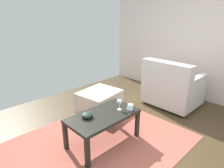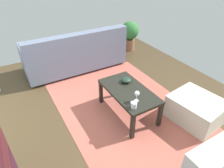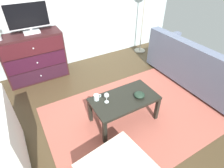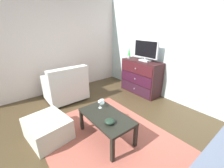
{
  "view_description": "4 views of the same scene",
  "coord_description": "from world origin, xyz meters",
  "px_view_note": "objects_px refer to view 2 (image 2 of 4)",
  "views": [
    {
      "loc": [
        1.57,
        1.57,
        1.7
      ],
      "look_at": [
        -0.16,
        -0.21,
        0.81
      ],
      "focal_mm": 31.55,
      "sensor_mm": 36.0,
      "label": 1
    },
    {
      "loc": [
        -1.88,
        1.22,
        2.11
      ],
      "look_at": [
        -0.02,
        0.13,
        0.68
      ],
      "focal_mm": 31.99,
      "sensor_mm": 36.0,
      "label": 2
    },
    {
      "loc": [
        -1.09,
        -1.78,
        2.14
      ],
      "look_at": [
        -0.15,
        -0.16,
        0.75
      ],
      "focal_mm": 28.95,
      "sensor_mm": 36.0,
      "label": 3
    },
    {
      "loc": [
        1.67,
        -1.37,
        1.8
      ],
      "look_at": [
        -0.11,
        0.06,
        0.88
      ],
      "focal_mm": 23.33,
      "sensor_mm": 36.0,
      "label": 4
    }
  ],
  "objects_px": {
    "wine_glass": "(137,94)",
    "ottoman": "(196,109)",
    "coffee_table": "(129,93)",
    "mug": "(134,105)",
    "potted_plant": "(130,33)",
    "couch_large": "(75,54)",
    "bowl_decorative": "(126,80)"
  },
  "relations": [
    {
      "from": "wine_glass",
      "to": "ottoman",
      "type": "bearing_deg",
      "value": -112.58
    },
    {
      "from": "wine_glass",
      "to": "ottoman",
      "type": "distance_m",
      "value": 0.98
    },
    {
      "from": "coffee_table",
      "to": "wine_glass",
      "type": "bearing_deg",
      "value": 168.19
    },
    {
      "from": "coffee_table",
      "to": "mug",
      "type": "bearing_deg",
      "value": 154.73
    },
    {
      "from": "ottoman",
      "to": "potted_plant",
      "type": "distance_m",
      "value": 2.71
    },
    {
      "from": "couch_large",
      "to": "potted_plant",
      "type": "xyz_separation_m",
      "value": [
        0.26,
        -1.54,
        0.1
      ]
    },
    {
      "from": "mug",
      "to": "bowl_decorative",
      "type": "relative_size",
      "value": 0.74
    },
    {
      "from": "wine_glass",
      "to": "bowl_decorative",
      "type": "height_order",
      "value": "wine_glass"
    },
    {
      "from": "wine_glass",
      "to": "potted_plant",
      "type": "xyz_separation_m",
      "value": [
        2.28,
        -1.45,
        -0.12
      ]
    },
    {
      "from": "wine_glass",
      "to": "mug",
      "type": "xyz_separation_m",
      "value": [
        -0.1,
        0.11,
        -0.07
      ]
    },
    {
      "from": "coffee_table",
      "to": "bowl_decorative",
      "type": "bearing_deg",
      "value": -22.37
    },
    {
      "from": "ottoman",
      "to": "coffee_table",
      "type": "bearing_deg",
      "value": 52.19
    },
    {
      "from": "couch_large",
      "to": "potted_plant",
      "type": "relative_size",
      "value": 2.84
    },
    {
      "from": "couch_large",
      "to": "potted_plant",
      "type": "height_order",
      "value": "couch_large"
    },
    {
      "from": "couch_large",
      "to": "ottoman",
      "type": "relative_size",
      "value": 2.92
    },
    {
      "from": "wine_glass",
      "to": "bowl_decorative",
      "type": "relative_size",
      "value": 1.02
    },
    {
      "from": "mug",
      "to": "potted_plant",
      "type": "bearing_deg",
      "value": -33.36
    },
    {
      "from": "coffee_table",
      "to": "ottoman",
      "type": "height_order",
      "value": "coffee_table"
    },
    {
      "from": "couch_large",
      "to": "potted_plant",
      "type": "distance_m",
      "value": 1.57
    },
    {
      "from": "mug",
      "to": "bowl_decorative",
      "type": "bearing_deg",
      "value": -24.25
    },
    {
      "from": "couch_large",
      "to": "wine_glass",
      "type": "bearing_deg",
      "value": -177.39
    },
    {
      "from": "coffee_table",
      "to": "bowl_decorative",
      "type": "height_order",
      "value": "bowl_decorative"
    },
    {
      "from": "coffee_table",
      "to": "ottoman",
      "type": "bearing_deg",
      "value": -127.81
    },
    {
      "from": "ottoman",
      "to": "potted_plant",
      "type": "relative_size",
      "value": 0.97
    },
    {
      "from": "ottoman",
      "to": "potted_plant",
      "type": "xyz_separation_m",
      "value": [
        2.63,
        -0.61,
        0.25
      ]
    },
    {
      "from": "ottoman",
      "to": "bowl_decorative",
      "type": "bearing_deg",
      "value": 40.99
    },
    {
      "from": "wine_glass",
      "to": "mug",
      "type": "relative_size",
      "value": 1.38
    },
    {
      "from": "couch_large",
      "to": "potted_plant",
      "type": "bearing_deg",
      "value": -80.48
    },
    {
      "from": "wine_glass",
      "to": "bowl_decorative",
      "type": "distance_m",
      "value": 0.49
    },
    {
      "from": "coffee_table",
      "to": "wine_glass",
      "type": "xyz_separation_m",
      "value": [
        -0.26,
        0.05,
        0.17
      ]
    },
    {
      "from": "coffee_table",
      "to": "bowl_decorative",
      "type": "distance_m",
      "value": 0.23
    },
    {
      "from": "mug",
      "to": "potted_plant",
      "type": "relative_size",
      "value": 0.16
    }
  ]
}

